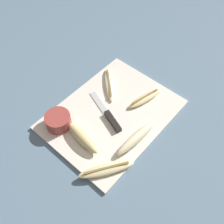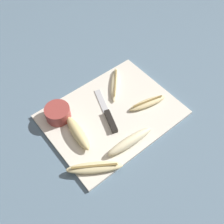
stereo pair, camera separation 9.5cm
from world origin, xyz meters
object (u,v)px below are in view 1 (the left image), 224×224
Objects in this scene: banana_pale_long at (109,84)px; banana_bright_far at (136,138)px; banana_spotted_left at (82,137)px; prep_bowl at (58,121)px; knife at (110,118)px; banana_soft_right at (106,169)px; banana_ripe_center at (145,98)px.

banana_bright_far reaches higher than banana_pale_long.
banana_pale_long is 0.26m from banana_spotted_left.
banana_bright_far is at bearing -62.83° from prep_bowl.
banana_soft_right reaches higher than knife.
banana_soft_right reaches higher than banana_ripe_center.
knife is 0.20m from banana_soft_right.
knife is 1.18× the size of banana_soft_right.
banana_spotted_left is at bearing -166.23° from knife.
knife is at bearing -137.40° from banana_pale_long.
banana_pale_long is 0.27m from banana_bright_far.
banana_pale_long is 0.26m from prep_bowl.
knife is 0.16m from banana_ripe_center.
banana_spotted_left is at bearing -84.91° from prep_bowl.
banana_ripe_center is at bearing -10.79° from banana_spotted_left.
knife is 1.31× the size of banana_ripe_center.
banana_bright_far is at bearing -0.80° from banana_soft_right.
knife is at bearing 164.85° from banana_ripe_center.
banana_spotted_left is 0.91× the size of banana_soft_right.
banana_pale_long is 0.15m from banana_ripe_center.
banana_spotted_left is (-0.13, 0.01, 0.01)m from knife.
banana_spotted_left is at bearing 130.25° from banana_bright_far.
knife is 0.16m from banana_pale_long.
banana_ripe_center is (0.28, -0.05, -0.01)m from banana_spotted_left.
prep_bowl is (-0.25, 0.01, 0.02)m from banana_pale_long.
banana_bright_far is (-0.01, -0.13, 0.01)m from knife.
banana_bright_far is at bearing -49.75° from banana_spotted_left.
knife is 2.26× the size of prep_bowl.
prep_bowl is (-0.13, 0.25, 0.01)m from banana_bright_far.
banana_soft_right is 0.24m from prep_bowl.
banana_spotted_left is 0.18m from banana_bright_far.
banana_pale_long reaches higher than knife.
banana_bright_far is (0.15, -0.00, 0.01)m from banana_soft_right.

